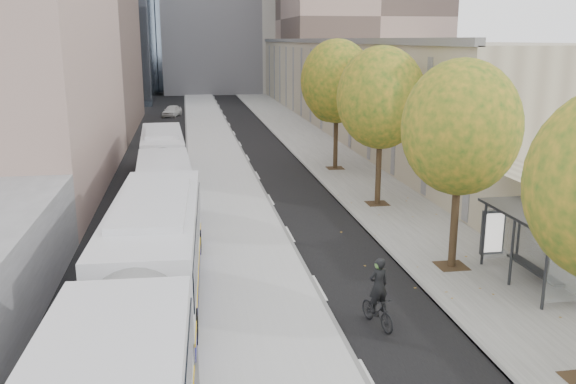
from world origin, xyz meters
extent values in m
cube|color=#B1B1B1|center=(-3.88, 35.00, 0.07)|extent=(4.25, 150.00, 0.15)
cube|color=gray|center=(4.12, 35.00, 0.04)|extent=(4.75, 150.00, 0.08)
cube|color=tan|center=(15.50, 64.00, 4.00)|extent=(18.00, 92.00, 8.00)
cube|color=#383A3F|center=(5.50, 11.00, 2.56)|extent=(1.90, 4.40, 0.10)
cylinder|color=#383A3F|center=(4.80, 9.00, 1.28)|extent=(0.10, 0.10, 2.40)
cube|color=silver|center=(6.22, 11.00, 1.33)|extent=(0.04, 4.00, 2.10)
cylinder|color=#2D2313|center=(3.60, 13.00, 1.70)|extent=(0.28, 0.28, 3.24)
sphere|color=#1B5218|center=(3.60, 13.00, 5.26)|extent=(4.20, 4.20, 4.20)
cylinder|color=#2D2313|center=(3.60, 22.00, 1.77)|extent=(0.28, 0.28, 3.38)
sphere|color=#1B5218|center=(3.60, 22.00, 5.48)|extent=(4.40, 4.40, 4.40)
cylinder|color=#2D2313|center=(3.60, 31.00, 1.83)|extent=(0.28, 0.28, 3.51)
sphere|color=#1B5218|center=(3.60, 31.00, 5.70)|extent=(4.60, 4.60, 4.60)
cube|color=silver|center=(-7.25, 8.12, 1.56)|extent=(3.48, 18.79, 3.11)
cube|color=black|center=(-7.25, 8.12, 2.13)|extent=(3.51, 18.04, 1.08)
cube|color=silver|center=(-7.25, 26.80, 1.39)|extent=(3.07, 16.71, 2.77)
cube|color=black|center=(-7.25, 26.80, 1.89)|extent=(3.11, 16.05, 0.96)
cube|color=#056634|center=(-7.25, 18.51, 1.06)|extent=(1.76, 0.13, 1.07)
imported|color=black|center=(-0.58, 8.90, 0.50)|extent=(0.89, 1.74, 1.01)
imported|color=black|center=(-0.58, 8.90, 1.30)|extent=(0.70, 0.55, 1.69)
sphere|color=#4C7A35|center=(-0.58, 8.90, 1.94)|extent=(0.26, 0.26, 0.26)
imported|color=silver|center=(-7.38, 61.47, 0.62)|extent=(2.40, 3.90, 1.24)
camera|label=1|loc=(-5.94, -6.99, 8.26)|focal=38.00mm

